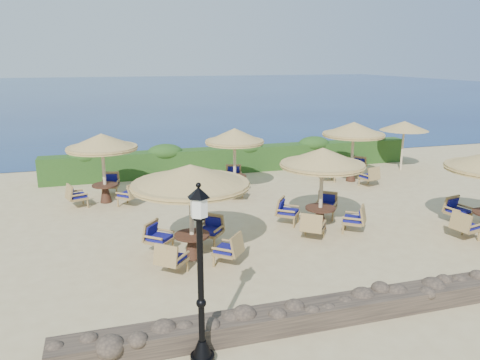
% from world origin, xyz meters
% --- Properties ---
extents(ground, '(120.00, 120.00, 0.00)m').
position_xyz_m(ground, '(0.00, 0.00, 0.00)').
color(ground, tan).
rests_on(ground, ground).
extents(sea, '(160.00, 160.00, 0.00)m').
position_xyz_m(sea, '(0.00, 70.00, 0.00)').
color(sea, '#0C1E4D').
rests_on(sea, ground).
extents(hedge, '(18.00, 0.90, 1.20)m').
position_xyz_m(hedge, '(0.00, 7.20, 0.60)').
color(hedge, '#1C3D13').
rests_on(hedge, ground).
extents(stone_wall, '(15.00, 0.65, 0.44)m').
position_xyz_m(stone_wall, '(0.00, -6.20, 0.22)').
color(stone_wall, '#4F4031').
rests_on(stone_wall, ground).
extents(lamp_post, '(0.44, 0.44, 3.31)m').
position_xyz_m(lamp_post, '(-4.80, -6.80, 1.55)').
color(lamp_post, black).
rests_on(lamp_post, ground).
extents(extra_parasol, '(2.30, 2.30, 2.41)m').
position_xyz_m(extra_parasol, '(7.80, 5.20, 2.17)').
color(extra_parasol, beige).
rests_on(extra_parasol, ground).
extents(cafe_set_0, '(3.18, 3.18, 2.65)m').
position_xyz_m(cafe_set_0, '(-4.09, -2.25, 1.91)').
color(cafe_set_0, beige).
rests_on(cafe_set_0, ground).
extents(cafe_set_1, '(2.69, 2.69, 2.65)m').
position_xyz_m(cafe_set_1, '(0.31, -1.11, 1.79)').
color(cafe_set_1, beige).
rests_on(cafe_set_1, ground).
extents(cafe_set_3, '(2.75, 2.76, 2.65)m').
position_xyz_m(cafe_set_3, '(-6.26, 3.80, 1.87)').
color(cafe_set_3, beige).
rests_on(cafe_set_3, ground).
extents(cafe_set_4, '(2.37, 2.89, 2.65)m').
position_xyz_m(cafe_set_4, '(-1.17, 3.69, 1.92)').
color(cafe_set_4, beige).
rests_on(cafe_set_4, ground).
extents(cafe_set_5, '(2.81, 2.81, 2.65)m').
position_xyz_m(cafe_set_5, '(4.33, 3.96, 1.89)').
color(cafe_set_5, beige).
rests_on(cafe_set_5, ground).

